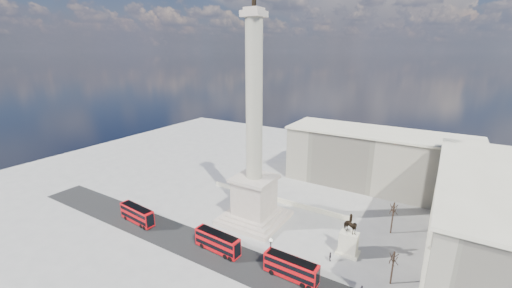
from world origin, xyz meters
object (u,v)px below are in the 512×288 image
object	(u,v)px
nelsons_column	(254,168)
equestrian_statue	(349,240)
red_bus_b	(218,242)
red_bus_a	(137,214)
pedestrian_crossing	(330,257)
red_bus_c	(291,268)
victorian_lamp	(271,253)

from	to	relation	value
nelsons_column	equestrian_statue	world-z (taller)	nelsons_column
red_bus_b	equestrian_statue	bearing A→B (deg)	32.90
red_bus_a	red_bus_b	bearing A→B (deg)	7.29
pedestrian_crossing	red_bus_c	bearing A→B (deg)	131.17
red_bus_c	pedestrian_crossing	xyz separation A→B (m)	(4.31, 8.18, -1.15)
red_bus_b	victorian_lamp	world-z (taller)	victorian_lamp
red_bus_a	equestrian_statue	distance (m)	47.07
equestrian_statue	pedestrian_crossing	world-z (taller)	equestrian_statue
nelsons_column	red_bus_a	bearing A→B (deg)	-145.48
red_bus_a	pedestrian_crossing	world-z (taller)	red_bus_a
victorian_lamp	pedestrian_crossing	xyz separation A→B (m)	(8.12, 8.77, -3.17)
red_bus_b	victorian_lamp	size ratio (longest dim) A/B	1.45
nelsons_column	red_bus_c	xyz separation A→B (m)	(16.12, -13.84, -10.82)
red_bus_a	equestrian_statue	bearing A→B (deg)	21.67
red_bus_b	red_bus_a	bearing A→B (deg)	-174.19
red_bus_c	pedestrian_crossing	bearing A→B (deg)	63.37
red_bus_c	victorian_lamp	size ratio (longest dim) A/B	1.42
victorian_lamp	equestrian_statue	distance (m)	16.46
nelsons_column	victorian_lamp	size ratio (longest dim) A/B	7.14
nelsons_column	victorian_lamp	bearing A→B (deg)	-49.54
red_bus_c	red_bus_a	bearing A→B (deg)	-176.56
equestrian_statue	nelsons_column	bearing A→B (deg)	175.76
red_bus_a	victorian_lamp	bearing A→B (deg)	6.31
red_bus_a	red_bus_b	size ratio (longest dim) A/B	0.99
red_bus_a	red_bus_c	distance (m)	38.51
pedestrian_crossing	red_bus_a	bearing A→B (deg)	81.75
red_bus_b	equestrian_statue	xyz separation A→B (m)	(22.29, 12.69, 0.94)
equestrian_statue	red_bus_c	bearing A→B (deg)	-118.27
red_bus_b	victorian_lamp	xyz separation A→B (m)	(11.94, -0.07, 1.98)
red_bus_a	red_bus_b	xyz separation A→B (m)	(22.73, 1.01, 0.02)
red_bus_a	pedestrian_crossing	distance (m)	43.89
victorian_lamp	red_bus_c	bearing A→B (deg)	8.83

